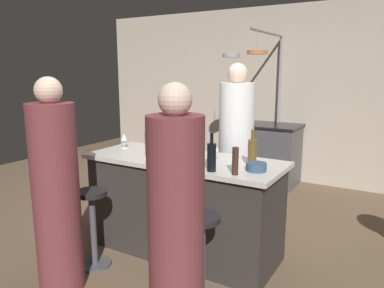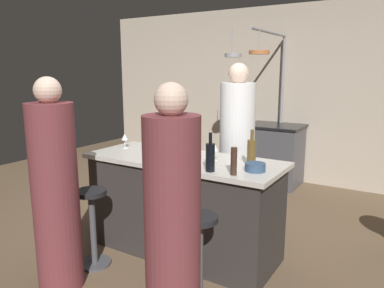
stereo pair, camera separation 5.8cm
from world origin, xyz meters
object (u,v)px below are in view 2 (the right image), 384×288
pepper_mill (234,161)px  wine_glass_near_right_guest (215,148)px  mixing_bowl_blue (255,167)px  mixing_bowl_steel (184,149)px  chef (237,152)px  wine_bottle_amber (252,152)px  wine_glass_by_chef (235,157)px  wine_bottle_white (149,142)px  wine_glass_near_left_guest (125,138)px  bar_stool_left (93,224)px  bar_stool_right (199,256)px  guest_right (172,228)px  guest_left (56,194)px  wine_bottle_dark (210,157)px  stove_range (274,155)px

pepper_mill → wine_glass_near_right_guest: (-0.34, 0.33, 0.00)m
pepper_mill → mixing_bowl_blue: (0.10, 0.18, -0.07)m
wine_glass_near_right_guest → mixing_bowl_steel: size_ratio=0.68×
chef → wine_bottle_amber: chef is taller
wine_glass_by_chef → wine_bottle_white: bearing=176.0°
wine_glass_near_left_guest → pepper_mill: bearing=-13.1°
bar_stool_left → bar_stool_right: 1.06m
guest_right → wine_bottle_amber: size_ratio=5.33×
bar_stool_right → pepper_mill: pepper_mill is taller
bar_stool_right → wine_bottle_amber: bearing=82.1°
bar_stool_right → wine_glass_near_right_guest: wine_glass_near_right_guest is taller
guest_left → guest_right: 1.09m
wine_glass_near_left_guest → mixing_bowl_steel: 0.67m
guest_right → wine_glass_by_chef: guest_right is taller
wine_bottle_white → wine_bottle_amber: 0.98m
pepper_mill → wine_bottle_white: (-0.97, 0.21, 0.01)m
mixing_bowl_steel → wine_bottle_white: bearing=-144.2°
pepper_mill → wine_glass_by_chef: size_ratio=1.44×
pepper_mill → wine_glass_near_left_guest: size_ratio=1.44×
bar_stool_right → guest_right: 0.53m
wine_bottle_amber → wine_glass_near_right_guest: bearing=177.2°
pepper_mill → guest_left: bearing=-147.7°
wine_bottle_amber → mixing_bowl_steel: (-0.71, 0.09, -0.07)m
bar_stool_right → mixing_bowl_steel: bearing=128.9°
wine_bottle_amber → chef: bearing=122.2°
wine_bottle_dark → wine_glass_near_left_guest: (-1.16, 0.32, -0.01)m
guest_right → pepper_mill: 0.79m
stove_range → bar_stool_right: size_ratio=1.31×
chef → bar_stool_right: bearing=-74.9°
chef → guest_right: bearing=-76.9°
wine_bottle_dark → wine_bottle_amber: bearing=57.3°
wine_bottle_dark → wine_glass_near_right_guest: bearing=112.7°
bar_stool_left → wine_bottle_white: (0.18, 0.57, 0.64)m
guest_right → pepper_mill: size_ratio=7.66×
bar_stool_right → bar_stool_left: bearing=180.0°
guest_right → wine_bottle_white: 1.35m
pepper_mill → wine_bottle_dark: bearing=-178.5°
bar_stool_left → guest_right: guest_right is taller
wine_bottle_white → wine_bottle_dark: same height
stove_range → guest_right: bearing=-80.6°
wine_glass_near_right_guest → wine_glass_near_left_guest: same height
bar_stool_right → wine_glass_by_chef: bearing=86.6°
bar_stool_right → wine_glass_by_chef: 0.81m
wine_bottle_amber → mixing_bowl_blue: 0.18m
chef → wine_bottle_white: (-0.49, -0.87, 0.21)m
bar_stool_right → pepper_mill: (0.08, 0.36, 0.63)m
wine_bottle_dark → wine_glass_near_right_guest: 0.37m
bar_stool_left → bar_stool_right: (1.06, 0.00, 0.00)m
chef → bar_stool_left: 1.65m
mixing_bowl_steel → stove_range: bearing=88.1°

